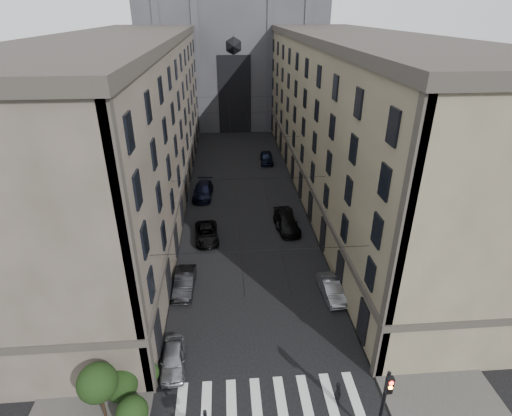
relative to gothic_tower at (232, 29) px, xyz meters
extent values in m
cube|color=#383533|center=(-10.50, -38.96, -17.72)|extent=(7.00, 80.00, 0.15)
cube|color=#383533|center=(10.50, -38.96, -17.72)|extent=(7.00, 80.00, 0.15)
cube|color=beige|center=(0.00, -69.96, -17.79)|extent=(11.00, 3.20, 0.01)
cube|color=#463F35|center=(-13.50, -38.96, -8.80)|extent=(13.00, 60.00, 18.00)
cube|color=#38332D|center=(-13.50, -38.96, 0.60)|extent=(13.60, 60.60, 0.90)
cube|color=#38332D|center=(-13.50, -38.96, -13.60)|extent=(13.40, 60.30, 0.50)
cube|color=brown|center=(13.50, -38.96, -8.80)|extent=(13.00, 60.00, 18.00)
cube|color=#38332D|center=(13.50, -38.96, 0.60)|extent=(13.60, 60.60, 0.90)
cube|color=#38332D|center=(13.50, -38.96, -13.60)|extent=(13.40, 60.30, 0.50)
cube|color=#2D2D33|center=(0.00, 0.04, -2.80)|extent=(34.00, 22.00, 30.00)
cube|color=black|center=(0.00, -11.01, -10.80)|extent=(6.00, 0.30, 14.00)
cylinder|color=black|center=(5.60, -72.96, -15.20)|extent=(0.20, 0.20, 5.20)
cube|color=black|center=(5.60, -73.18, -13.20)|extent=(0.34, 0.30, 1.00)
cylinder|color=#FF0C07|center=(5.60, -73.34, -12.88)|extent=(0.22, 0.05, 0.22)
cylinder|color=orange|center=(5.60, -73.34, -13.20)|extent=(0.22, 0.05, 0.22)
cylinder|color=black|center=(5.60, -73.34, -13.52)|extent=(0.22, 0.05, 0.22)
sphere|color=black|center=(-7.80, -70.96, -16.75)|extent=(1.80, 1.80, 1.80)
sphere|color=black|center=(-8.80, -69.16, -16.65)|extent=(2.00, 2.00, 2.00)
sphere|color=black|center=(-7.40, -68.16, -16.95)|extent=(1.40, 1.40, 1.40)
cylinder|color=black|center=(-9.50, -70.46, -16.45)|extent=(0.16, 0.16, 2.40)
sphere|color=black|center=(-9.50, -70.46, -14.85)|extent=(2.20, 2.20, 2.20)
cylinder|color=black|center=(0.00, -64.96, -10.30)|extent=(14.00, 0.03, 0.03)
cylinder|color=black|center=(0.00, -52.96, -10.30)|extent=(14.00, 0.03, 0.03)
cylinder|color=black|center=(0.00, -39.96, -10.30)|extent=(14.00, 0.03, 0.03)
cylinder|color=black|center=(0.00, -26.96, -10.30)|extent=(14.00, 0.03, 0.03)
cylinder|color=black|center=(0.00, -14.96, -10.30)|extent=(14.00, 0.03, 0.03)
cylinder|color=black|center=(-1.30, -38.96, -10.70)|extent=(0.03, 60.00, 0.03)
cylinder|color=black|center=(1.30, -38.96, -10.70)|extent=(0.03, 60.00, 0.03)
imported|color=gray|center=(-5.97, -66.96, -17.13)|extent=(1.75, 3.98, 1.33)
imported|color=black|center=(-5.86, -58.85, -17.06)|extent=(1.76, 4.56, 1.48)
imported|color=black|center=(-4.29, -50.73, -17.10)|extent=(2.67, 5.15, 1.39)
imported|color=black|center=(-5.05, -40.14, -16.99)|extent=(2.65, 5.72, 1.62)
imported|color=slate|center=(6.20, -60.61, -17.12)|extent=(1.70, 4.20, 1.36)
imported|color=black|center=(4.20, -47.97, -17.15)|extent=(2.37, 4.76, 1.30)
imported|color=black|center=(4.20, -49.20, -17.04)|extent=(2.69, 5.45, 1.52)
imported|color=black|center=(4.20, -28.37, -17.00)|extent=(2.11, 4.79, 1.60)
imported|color=black|center=(4.12, -70.39, -17.02)|extent=(0.50, 0.64, 1.56)
camera|label=1|loc=(-2.07, -86.33, 3.43)|focal=28.00mm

